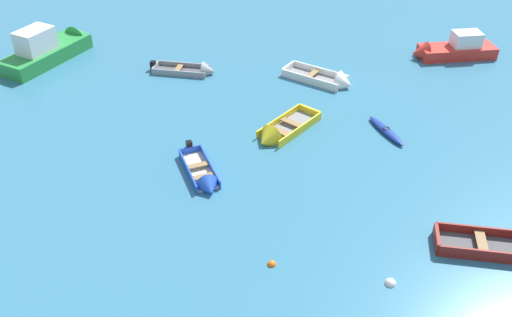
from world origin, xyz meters
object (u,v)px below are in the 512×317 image
at_px(rowboat_blue_back_row_center, 204,179).
at_px(rowboat_yellow_midfield_left, 276,135).
at_px(kayak_deep_blue_back_row_left, 386,131).
at_px(mooring_buoy_outer_edge, 272,265).
at_px(motor_launch_green_near_left, 51,48).
at_px(motor_launch_red_back_row_right, 451,49).
at_px(mooring_buoy_trailing, 390,284).
at_px(rowboat_grey_midfield_right, 197,71).
at_px(rowboat_white_near_right, 332,81).

height_order(rowboat_blue_back_row_center, rowboat_yellow_midfield_left, rowboat_yellow_midfield_left).
bearing_deg(kayak_deep_blue_back_row_left, rowboat_yellow_midfield_left, 177.61).
bearing_deg(mooring_buoy_outer_edge, motor_launch_green_near_left, 119.41).
xyz_separation_m(motor_launch_red_back_row_right, mooring_buoy_outer_edge, (-14.62, -17.48, -0.56)).
height_order(motor_launch_red_back_row_right, mooring_buoy_trailing, motor_launch_red_back_row_right).
xyz_separation_m(motor_launch_green_near_left, kayak_deep_blue_back_row_left, (19.02, -11.76, -0.63)).
bearing_deg(rowboat_blue_back_row_center, mooring_buoy_trailing, -47.53).
height_order(kayak_deep_blue_back_row_left, mooring_buoy_outer_edge, kayak_deep_blue_back_row_left).
height_order(motor_launch_green_near_left, rowboat_yellow_midfield_left, motor_launch_green_near_left).
height_order(motor_launch_green_near_left, mooring_buoy_outer_edge, motor_launch_green_near_left).
bearing_deg(kayak_deep_blue_back_row_left, motor_launch_green_near_left, 148.28).
relative_size(rowboat_blue_back_row_center, motor_launch_green_near_left, 0.59).
distance_m(rowboat_blue_back_row_center, kayak_deep_blue_back_row_left, 10.26).
relative_size(mooring_buoy_outer_edge, mooring_buoy_trailing, 0.81).
bearing_deg(kayak_deep_blue_back_row_left, rowboat_grey_midfield_right, 139.16).
xyz_separation_m(motor_launch_green_near_left, motor_launch_red_back_row_right, (26.22, -3.10, -0.21)).
relative_size(rowboat_blue_back_row_center, rowboat_grey_midfield_right, 0.96).
bearing_deg(mooring_buoy_outer_edge, mooring_buoy_trailing, -19.80).
bearing_deg(kayak_deep_blue_back_row_left, mooring_buoy_trailing, -106.87).
bearing_deg(motor_launch_red_back_row_right, rowboat_white_near_right, -161.93).
relative_size(rowboat_yellow_midfield_left, mooring_buoy_trailing, 9.66).
distance_m(mooring_buoy_outer_edge, mooring_buoy_trailing, 4.56).
bearing_deg(rowboat_white_near_right, kayak_deep_blue_back_row_left, -75.28).
relative_size(rowboat_white_near_right, rowboat_grey_midfield_right, 1.02).
xyz_separation_m(rowboat_yellow_midfield_left, mooring_buoy_trailing, (2.71, -10.60, -0.20)).
bearing_deg(mooring_buoy_outer_edge, rowboat_white_near_right, 68.04).
bearing_deg(mooring_buoy_trailing, rowboat_blue_back_row_center, 132.47).
xyz_separation_m(rowboat_blue_back_row_center, motor_launch_green_near_left, (-9.25, 14.87, 0.57)).
distance_m(motor_launch_green_near_left, kayak_deep_blue_back_row_left, 22.37).
distance_m(rowboat_grey_midfield_right, rowboat_yellow_midfield_left, 8.95).
distance_m(rowboat_yellow_midfield_left, mooring_buoy_trailing, 10.94).
xyz_separation_m(rowboat_white_near_right, kayak_deep_blue_back_row_left, (1.53, -5.82, -0.07)).
bearing_deg(rowboat_yellow_midfield_left, rowboat_white_near_right, 52.22).
distance_m(rowboat_grey_midfield_right, mooring_buoy_outer_edge, 17.30).
distance_m(rowboat_grey_midfield_right, motor_launch_green_near_left, 9.99).
bearing_deg(rowboat_white_near_right, rowboat_yellow_midfield_left, -127.78).
relative_size(rowboat_yellow_midfield_left, motor_launch_red_back_row_right, 0.74).
xyz_separation_m(rowboat_grey_midfield_right, motor_launch_red_back_row_right, (16.85, 0.32, 0.38)).
xyz_separation_m(rowboat_grey_midfield_right, rowboat_yellow_midfield_left, (3.81, -8.10, 0.03)).
bearing_deg(mooring_buoy_outer_edge, rowboat_grey_midfield_right, 97.41).
relative_size(motor_launch_green_near_left, rowboat_yellow_midfield_left, 1.67).
bearing_deg(mooring_buoy_outer_edge, rowboat_blue_back_row_center, 112.35).
distance_m(motor_launch_red_back_row_right, mooring_buoy_trailing, 21.65).
height_order(rowboat_blue_back_row_center, mooring_buoy_trailing, rowboat_blue_back_row_center).
distance_m(rowboat_blue_back_row_center, rowboat_yellow_midfield_left, 5.16).
distance_m(rowboat_blue_back_row_center, mooring_buoy_outer_edge, 6.17).
bearing_deg(rowboat_white_near_right, motor_launch_green_near_left, 161.24).
xyz_separation_m(rowboat_white_near_right, mooring_buoy_trailing, (-1.61, -16.17, -0.22)).
bearing_deg(kayak_deep_blue_back_row_left, mooring_buoy_outer_edge, -130.13).
bearing_deg(mooring_buoy_outer_edge, rowboat_yellow_midfield_left, 80.11).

